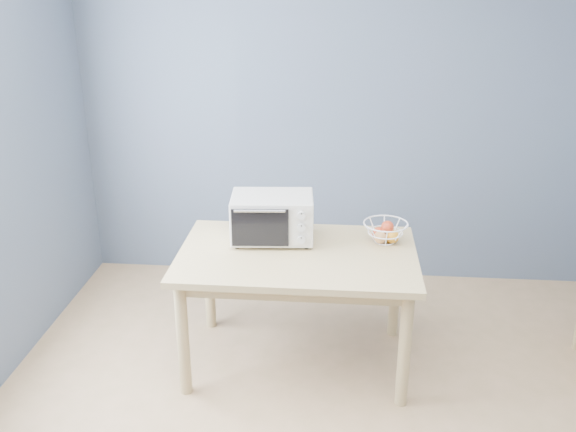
{
  "coord_description": "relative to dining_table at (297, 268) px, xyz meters",
  "views": [
    {
      "loc": [
        -0.03,
        -2.44,
        2.33
      ],
      "look_at": [
        -0.34,
        1.1,
        0.93
      ],
      "focal_mm": 40.0,
      "sensor_mm": 36.0,
      "label": 1
    }
  ],
  "objects": [
    {
      "name": "dining_table",
      "position": [
        0.0,
        0.0,
        0.0
      ],
      "size": [
        1.4,
        0.9,
        0.75
      ],
      "color": "tan",
      "rests_on": "ground"
    },
    {
      "name": "fruit_basket",
      "position": [
        0.52,
        0.2,
        0.17
      ],
      "size": [
        0.28,
        0.28,
        0.14
      ],
      "rotation": [
        0.0,
        0.0,
        0.01
      ],
      "color": "white",
      "rests_on": "dining_table"
    },
    {
      "name": "room",
      "position": [
        0.28,
        -0.98,
        0.65
      ],
      "size": [
        4.01,
        4.51,
        2.61
      ],
      "color": "tan",
      "rests_on": "ground"
    },
    {
      "name": "toaster_oven",
      "position": [
        -0.19,
        0.17,
        0.25
      ],
      "size": [
        0.51,
        0.39,
        0.29
      ],
      "rotation": [
        0.0,
        0.0,
        0.08
      ],
      "color": "beige",
      "rests_on": "dining_table"
    }
  ]
}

